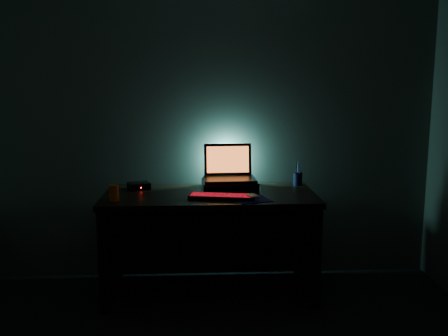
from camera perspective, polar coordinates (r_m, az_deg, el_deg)
The scene contains 10 objects.
room at distance 1.86m, azimuth -0.61°, elevation 1.14°, with size 3.50×4.00×2.50m.
desk at distance 3.66m, azimuth -1.64°, elevation -6.64°, with size 1.50×0.70×0.75m.
riser at distance 3.70m, azimuth 0.63°, elevation -1.88°, with size 0.40×0.30×0.06m, color black.
laptop at distance 3.73m, azimuth 0.55°, elevation -0.37°, with size 0.39×0.30×0.26m.
keyboard at distance 3.38m, azimuth -0.20°, elevation -3.29°, with size 0.47×0.23×0.03m.
mousepad at distance 3.35m, azimuth 3.25°, elevation -3.62°, with size 0.22×0.20×0.00m, color #0D105B.
mouse at distance 3.35m, azimuth 3.25°, elevation -3.34°, with size 0.06×0.10×0.03m, color gray.
pen_cup at distance 3.86m, azimuth 8.43°, elevation -1.22°, with size 0.07×0.07×0.10m, color black.
juice_glass at distance 3.39m, azimuth -12.47°, elevation -2.81°, with size 0.06×0.06×0.11m, color #DF600B.
router at distance 3.72m, azimuth -9.70°, elevation -2.04°, with size 0.18×0.17×0.05m.
Camera 1 is at (-0.07, -1.84, 1.53)m, focal length 40.00 mm.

